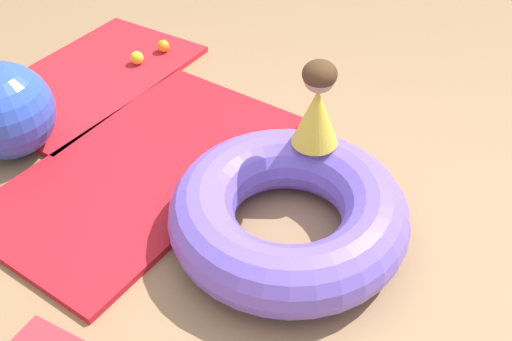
{
  "coord_description": "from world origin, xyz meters",
  "views": [
    {
      "loc": [
        -1.73,
        -1.19,
        2.23
      ],
      "look_at": [
        0.06,
        0.1,
        0.35
      ],
      "focal_mm": 40.98,
      "sensor_mm": 36.0,
      "label": 1
    }
  ],
  "objects_px": {
    "play_ball_yellow": "(137,58)",
    "play_ball_orange": "(163,46)",
    "inflatable_cushion": "(288,213)",
    "child_in_yellow": "(317,105)",
    "exercise_ball_large": "(5,111)"
  },
  "relations": [
    {
      "from": "play_ball_yellow",
      "to": "play_ball_orange",
      "type": "bearing_deg",
      "value": -7.63
    },
    {
      "from": "play_ball_yellow",
      "to": "play_ball_orange",
      "type": "distance_m",
      "value": 0.25
    },
    {
      "from": "inflatable_cushion",
      "to": "child_in_yellow",
      "type": "bearing_deg",
      "value": 14.57
    },
    {
      "from": "inflatable_cushion",
      "to": "child_in_yellow",
      "type": "distance_m",
      "value": 0.57
    },
    {
      "from": "child_in_yellow",
      "to": "play_ball_yellow",
      "type": "xyz_separation_m",
      "value": [
        0.38,
        1.73,
        -0.48
      ]
    },
    {
      "from": "play_ball_yellow",
      "to": "exercise_ball_large",
      "type": "height_order",
      "value": "exercise_ball_large"
    },
    {
      "from": "child_in_yellow",
      "to": "play_ball_orange",
      "type": "relative_size",
      "value": 5.12
    },
    {
      "from": "child_in_yellow",
      "to": "play_ball_yellow",
      "type": "relative_size",
      "value": 4.94
    },
    {
      "from": "child_in_yellow",
      "to": "play_ball_orange",
      "type": "bearing_deg",
      "value": -154.65
    },
    {
      "from": "play_ball_orange",
      "to": "exercise_ball_large",
      "type": "height_order",
      "value": "exercise_ball_large"
    },
    {
      "from": "play_ball_orange",
      "to": "child_in_yellow",
      "type": "bearing_deg",
      "value": -110.19
    },
    {
      "from": "inflatable_cushion",
      "to": "child_in_yellow",
      "type": "relative_size",
      "value": 2.5
    },
    {
      "from": "child_in_yellow",
      "to": "exercise_ball_large",
      "type": "distance_m",
      "value": 1.83
    },
    {
      "from": "play_ball_yellow",
      "to": "child_in_yellow",
      "type": "bearing_deg",
      "value": -102.32
    },
    {
      "from": "child_in_yellow",
      "to": "inflatable_cushion",
      "type": "bearing_deg",
      "value": -29.9
    }
  ]
}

